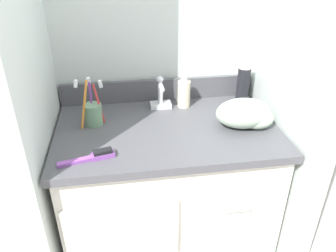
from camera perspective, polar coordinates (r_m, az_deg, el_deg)
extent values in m
cube|color=silver|center=(1.45, -2.20, 17.18)|extent=(1.03, 0.08, 2.20)
cube|color=silver|center=(1.17, -24.31, 11.85)|extent=(0.08, 0.62, 2.20)
cube|color=silver|center=(1.30, 21.58, 13.86)|extent=(0.08, 0.62, 2.20)
cube|color=silver|center=(1.51, -0.16, -13.76)|extent=(0.82, 0.50, 0.75)
cube|color=silver|center=(1.22, 11.52, -13.34)|extent=(0.36, 0.02, 0.18)
cube|color=silver|center=(1.21, 11.80, -13.90)|extent=(0.10, 0.02, 0.01)
cube|color=#4C4C51|center=(1.28, -0.19, -0.80)|extent=(0.85, 0.54, 0.03)
ellipsoid|color=#46464B|center=(1.30, -0.18, -2.93)|extent=(0.34, 0.30, 0.14)
cylinder|color=silver|center=(1.34, -0.18, -5.36)|extent=(0.03, 0.03, 0.01)
cube|color=#4C4C51|center=(1.48, -1.72, 6.30)|extent=(0.85, 0.02, 0.10)
cube|color=silver|center=(1.42, -1.30, 3.68)|extent=(0.09, 0.06, 0.02)
cylinder|color=silver|center=(1.40, -1.32, 5.62)|extent=(0.02, 0.02, 0.08)
cylinder|color=silver|center=(1.36, -1.17, 6.77)|extent=(0.02, 0.06, 0.02)
sphere|color=silver|center=(1.39, -1.42, 8.10)|extent=(0.03, 0.03, 0.03)
cylinder|color=gray|center=(1.30, -12.86, 1.96)|extent=(0.07, 0.07, 0.09)
cylinder|color=#D13838|center=(1.28, -11.95, 3.81)|extent=(0.04, 0.01, 0.16)
cube|color=white|center=(1.25, -11.71, 7.20)|extent=(0.02, 0.02, 0.03)
cylinder|color=purple|center=(1.30, -13.21, 4.10)|extent=(0.01, 0.02, 0.17)
cube|color=white|center=(1.27, -13.67, 7.59)|extent=(0.01, 0.02, 0.03)
cylinder|color=orange|center=(1.26, -14.38, 3.61)|extent=(0.04, 0.04, 0.18)
cube|color=white|center=(1.22, -15.77, 7.12)|extent=(0.02, 0.02, 0.03)
cylinder|color=beige|center=(1.41, 2.79, 5.59)|extent=(0.05, 0.05, 0.12)
cylinder|color=silver|center=(1.39, 2.86, 8.30)|extent=(0.02, 0.02, 0.03)
cylinder|color=silver|center=(1.37, 3.00, 8.63)|extent=(0.01, 0.03, 0.01)
cylinder|color=black|center=(1.49, 12.93, 6.96)|extent=(0.06, 0.06, 0.16)
cylinder|color=white|center=(1.46, 13.31, 10.18)|extent=(0.05, 0.05, 0.02)
cube|color=purple|center=(1.10, -15.91, -5.98)|extent=(0.11, 0.05, 0.01)
cube|color=purple|center=(1.11, -11.21, -4.98)|extent=(0.08, 0.05, 0.02)
cube|color=black|center=(1.10, -11.28, -4.37)|extent=(0.07, 0.04, 0.01)
ellipsoid|color=#A8BCA3|center=(1.29, 13.01, 2.21)|extent=(0.22, 0.15, 0.11)
ellipsoid|color=#B0C6AB|center=(1.30, 15.23, 1.32)|extent=(0.13, 0.11, 0.08)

